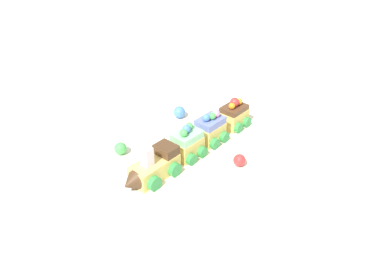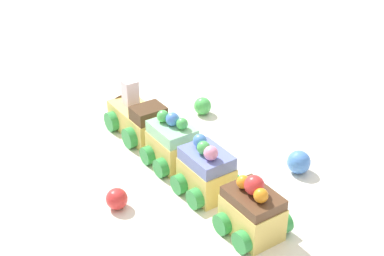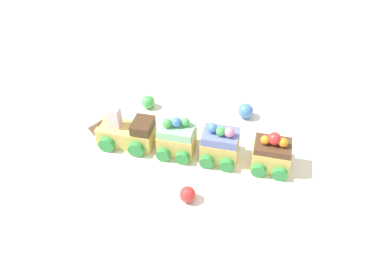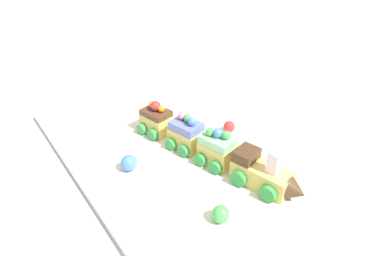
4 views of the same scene
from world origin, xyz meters
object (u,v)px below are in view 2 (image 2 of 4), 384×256
Objects in this scene: cake_car_mint at (172,144)px; cake_car_blueberry at (206,172)px; cake_car_chocolate at (253,212)px; cake_train_locomotive at (135,117)px; gumball_green at (203,106)px; gumball_blue at (299,162)px; gumball_red at (117,199)px.

cake_car_mint is 0.08m from cake_car_blueberry.
cake_train_locomotive is at bearing -0.02° from cake_car_chocolate.
cake_train_locomotive is 0.18m from cake_car_blueberry.
cake_car_blueberry is 0.20m from gumball_green.
gumball_green is at bearing 15.07° from gumball_blue.
gumball_blue reaches higher than gumball_green.
cake_train_locomotive is 0.26m from cake_car_chocolate.
gumball_red is at bearing 133.41° from gumball_green.
gumball_blue is at bearing -164.93° from gumball_green.
cake_car_mint is 2.85× the size of gumball_green.
cake_train_locomotive is 0.11m from gumball_green.
gumball_red is at bearing 72.49° from cake_car_blueberry.
cake_car_chocolate is 2.55× the size of gumball_blue.
cake_train_locomotive is 5.16× the size of gumball_red.
cake_car_blueberry is at bearing 157.86° from gumball_green.
gumball_red is (-0.06, 0.09, -0.02)m from cake_car_mint.
cake_car_mint is at bearing -0.18° from cake_car_blueberry.
gumball_blue is at bearing -94.25° from gumball_red.
cake_car_mint and cake_car_chocolate have the same top height.
cake_car_blueberry reaches higher than gumball_green.
cake_train_locomotive is 4.38× the size of gumball_blue.
cake_car_chocolate reaches higher than gumball_red.
gumball_blue reaches higher than gumball_red.
gumball_blue is (-0.18, -0.16, -0.01)m from cake_train_locomotive.
cake_car_chocolate is 3.00× the size of gumball_red.
cake_car_blueberry is 0.09m from cake_car_chocolate.
gumball_red is (0.01, 0.11, -0.02)m from cake_car_blueberry.
cake_car_blueberry is 0.11m from gumball_red.
cake_car_blueberry is 0.13m from gumball_blue.
gumball_green is at bearing -33.62° from cake_car_blueberry.
cake_car_mint and cake_car_blueberry have the same top height.
cake_car_chocolate is (-0.09, -0.02, -0.00)m from cake_car_blueberry.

